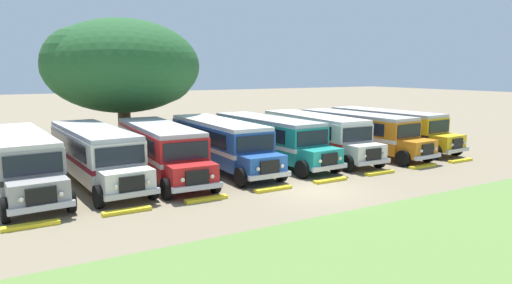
{
  "coord_description": "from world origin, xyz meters",
  "views": [
    {
      "loc": [
        -13.11,
        -17.13,
        5.78
      ],
      "look_at": [
        0.0,
        5.82,
        1.6
      ],
      "focal_mm": 31.63,
      "sensor_mm": 36.0,
      "label": 1
    }
  ],
  "objects": [
    {
      "name": "curb_wheelstop_0",
      "position": [
        -12.41,
        1.02,
        0.07
      ],
      "size": [
        2.0,
        0.36,
        0.15
      ],
      "primitive_type": "cube",
      "color": "yellow",
      "rests_on": "ground_plane"
    },
    {
      "name": "curb_wheelstop_5",
      "position": [
        5.32,
        1.02,
        0.07
      ],
      "size": [
        2.0,
        0.36,
        0.15
      ],
      "primitive_type": "cube",
      "color": "yellow",
      "rests_on": "ground_plane"
    },
    {
      "name": "curb_wheelstop_6",
      "position": [
        8.86,
        1.02,
        0.07
      ],
      "size": [
        2.0,
        0.36,
        0.15
      ],
      "primitive_type": "cube",
      "color": "yellow",
      "rests_on": "ground_plane"
    },
    {
      "name": "curb_wheelstop_2",
      "position": [
        -5.32,
        1.02,
        0.07
      ],
      "size": [
        2.0,
        0.36,
        0.15
      ],
      "primitive_type": "cube",
      "color": "yellow",
      "rests_on": "ground_plane"
    },
    {
      "name": "parked_bus_slot_7",
      "position": [
        12.38,
        7.33,
        1.58
      ],
      "size": [
        3.42,
        10.95,
        2.82
      ],
      "rotation": [
        0.0,
        0.0,
        -1.49
      ],
      "color": "yellow",
      "rests_on": "ground_plane"
    },
    {
      "name": "parked_bus_slot_6",
      "position": [
        8.9,
        6.79,
        1.58
      ],
      "size": [
        3.33,
        10.94,
        2.82
      ],
      "rotation": [
        0.0,
        0.0,
        -1.5
      ],
      "color": "orange",
      "rests_on": "ground_plane"
    },
    {
      "name": "curb_wheelstop_7",
      "position": [
        12.41,
        1.02,
        0.07
      ],
      "size": [
        2.0,
        0.36,
        0.15
      ],
      "primitive_type": "cube",
      "color": "yellow",
      "rests_on": "ground_plane"
    },
    {
      "name": "curb_wheelstop_3",
      "position": [
        -1.77,
        1.02,
        0.07
      ],
      "size": [
        2.0,
        0.36,
        0.15
      ],
      "primitive_type": "cube",
      "color": "yellow",
      "rests_on": "ground_plane"
    },
    {
      "name": "parked_bus_slot_1",
      "position": [
        -8.92,
        7.22,
        1.58
      ],
      "size": [
        3.37,
        10.94,
        2.82
      ],
      "rotation": [
        0.0,
        0.0,
        -1.5
      ],
      "color": "silver",
      "rests_on": "ground_plane"
    },
    {
      "name": "foreground_grass_strip",
      "position": [
        0.0,
        -8.49,
        0.0
      ],
      "size": [
        80.0,
        10.34,
        0.01
      ],
      "primitive_type": "cube",
      "color": "olive",
      "rests_on": "ground_plane"
    },
    {
      "name": "parked_bus_slot_3",
      "position": [
        -1.67,
        7.24,
        1.58
      ],
      "size": [
        2.68,
        10.84,
        2.82
      ],
      "rotation": [
        0.0,
        0.0,
        -1.57
      ],
      "color": "#23519E",
      "rests_on": "ground_plane"
    },
    {
      "name": "parked_bus_slot_0",
      "position": [
        -12.41,
        7.05,
        1.58
      ],
      "size": [
        3.39,
        10.95,
        2.82
      ],
      "rotation": [
        0.0,
        0.0,
        -1.49
      ],
      "color": "#9E9993",
      "rests_on": "ground_plane"
    },
    {
      "name": "parked_bus_slot_2",
      "position": [
        -5.49,
        6.94,
        1.58
      ],
      "size": [
        2.94,
        10.87,
        2.82
      ],
      "rotation": [
        0.0,
        0.0,
        -1.6
      ],
      "color": "red",
      "rests_on": "ground_plane"
    },
    {
      "name": "curb_wheelstop_1",
      "position": [
        -8.86,
        1.02,
        0.07
      ],
      "size": [
        2.0,
        0.36,
        0.15
      ],
      "primitive_type": "cube",
      "color": "yellow",
      "rests_on": "ground_plane"
    },
    {
      "name": "curb_wheelstop_4",
      "position": [
        1.77,
        1.02,
        0.07
      ],
      "size": [
        2.0,
        0.36,
        0.15
      ],
      "primitive_type": "cube",
      "color": "yellow",
      "rests_on": "ground_plane"
    },
    {
      "name": "parked_bus_slot_5",
      "position": [
        5.42,
        7.19,
        1.58
      ],
      "size": [
        2.96,
        10.88,
        2.82
      ],
      "rotation": [
        0.0,
        0.0,
        -1.6
      ],
      "color": "silver",
      "rests_on": "ground_plane"
    },
    {
      "name": "parked_bus_slot_4",
      "position": [
        1.82,
        7.31,
        1.58
      ],
      "size": [
        3.21,
        10.92,
        2.82
      ],
      "rotation": [
        0.0,
        0.0,
        -1.51
      ],
      "color": "teal",
      "rests_on": "ground_plane"
    },
    {
      "name": "ground_plane",
      "position": [
        0.0,
        0.0,
        0.0
      ],
      "size": [
        220.0,
        220.0,
        0.0
      ],
      "primitive_type": "plane",
      "color": "#84755B"
    },
    {
      "name": "broad_shade_tree",
      "position": [
        -5.05,
        16.84,
        6.21
      ],
      "size": [
        11.7,
        12.1,
        9.79
      ],
      "color": "brown",
      "rests_on": "ground_plane"
    }
  ]
}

